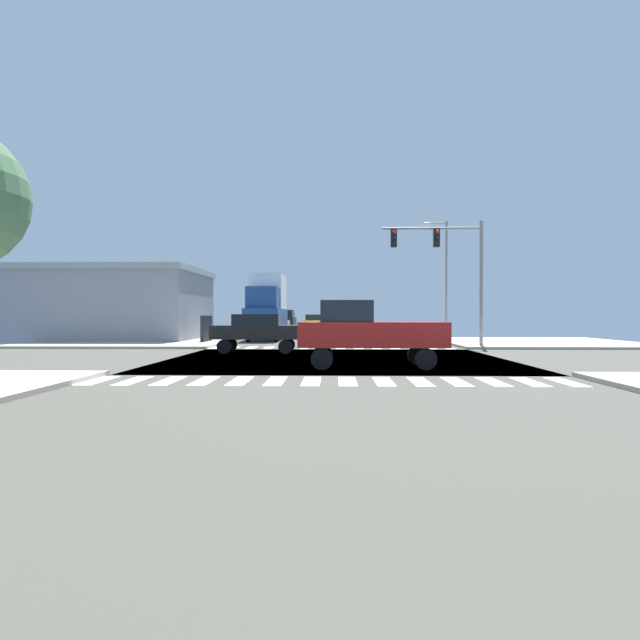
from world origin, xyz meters
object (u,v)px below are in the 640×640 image
at_px(box_truck_middle_1, 267,305).
at_px(sedan_nearside_1, 278,323).
at_px(traffic_signal_mast, 444,255).
at_px(suv_leading_1, 285,319).
at_px(sedan_farside_2, 314,322).
at_px(sedan_trailing_4, 257,330).
at_px(street_lamp, 443,270).
at_px(pickup_crossing_1, 367,331).
at_px(bank_building, 95,305).

bearing_deg(box_truck_middle_1, sedan_nearside_1, -90.00).
xyz_separation_m(traffic_signal_mast, suv_leading_1, (-11.09, 23.06, -3.82)).
distance_m(sedan_farside_2, sedan_trailing_4, 24.85).
height_order(sedan_nearside_1, sedan_trailing_4, same).
height_order(sedan_farside_2, suv_leading_1, suv_leading_1).
bearing_deg(box_truck_middle_1, street_lamp, 172.19).
bearing_deg(pickup_crossing_1, sedan_farside_2, 5.45).
relative_size(street_lamp, bank_building, 0.49).
bearing_deg(suv_leading_1, sedan_farside_2, 141.57).
relative_size(street_lamp, suv_leading_1, 1.81).
xyz_separation_m(traffic_signal_mast, bank_building, (-23.49, 7.70, -2.62)).
height_order(traffic_signal_mast, sedan_nearside_1, traffic_signal_mast).
distance_m(pickup_crossing_1, sedan_trailing_4, 8.54).
height_order(sedan_farside_2, sedan_trailing_4, same).
bearing_deg(pickup_crossing_1, bank_building, 44.44).
bearing_deg(sedan_farside_2, pickup_crossing_1, 95.45).
bearing_deg(sedan_farside_2, box_truck_middle_1, 76.05).
bearing_deg(suv_leading_1, box_truck_middle_1, 90.00).
bearing_deg(sedan_trailing_4, sedan_farside_2, 175.69).
distance_m(traffic_signal_mast, box_truck_middle_1, 14.29).
height_order(bank_building, box_truck_middle_1, bank_building).
height_order(suv_leading_1, sedan_trailing_4, suv_leading_1).
relative_size(bank_building, pickup_crossing_1, 3.31).
distance_m(bank_building, sedan_trailing_4, 18.01).
bearing_deg(traffic_signal_mast, sedan_farside_2, 111.36).
bearing_deg(traffic_signal_mast, sedan_trailing_4, -157.65).
xyz_separation_m(sedan_farside_2, suv_leading_1, (-3.00, 2.38, 0.28)).
relative_size(traffic_signal_mast, sedan_farside_2, 1.66).
distance_m(traffic_signal_mast, street_lamp, 7.04).
xyz_separation_m(street_lamp, box_truck_middle_1, (-12.49, 1.71, -2.40)).
relative_size(bank_building, box_truck_middle_1, 2.35).
relative_size(traffic_signal_mast, box_truck_middle_1, 0.99).
distance_m(pickup_crossing_1, suv_leading_1, 34.69).
bearing_deg(traffic_signal_mast, suv_leading_1, 115.68).
distance_m(bank_building, pickup_crossing_1, 26.36).
distance_m(sedan_nearside_1, sedan_trailing_4, 19.85).
height_order(pickup_crossing_1, suv_leading_1, pickup_crossing_1).
distance_m(sedan_nearside_1, suv_leading_1, 7.34).
xyz_separation_m(sedan_trailing_4, box_truck_middle_1, (-1.13, 12.70, 1.45)).
distance_m(street_lamp, bank_building, 25.02).
xyz_separation_m(traffic_signal_mast, street_lamp, (1.40, 6.90, -0.25)).
bearing_deg(sedan_nearside_1, bank_building, 32.90).
bearing_deg(bank_building, pickup_crossing_1, -45.56).
distance_m(suv_leading_1, box_truck_middle_1, 14.50).
xyz_separation_m(pickup_crossing_1, box_truck_middle_1, (-6.03, 19.70, 1.27)).
relative_size(street_lamp, pickup_crossing_1, 1.63).
bearing_deg(sedan_trailing_4, bank_building, -131.07).
bearing_deg(pickup_crossing_1, sedan_nearside_1, 12.67).
relative_size(sedan_trailing_4, box_truck_middle_1, 0.60).
bearing_deg(sedan_nearside_1, suv_leading_1, -90.00).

